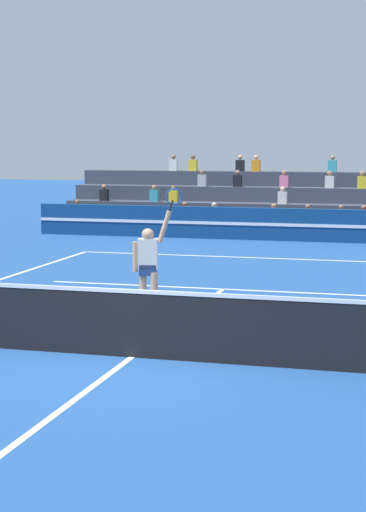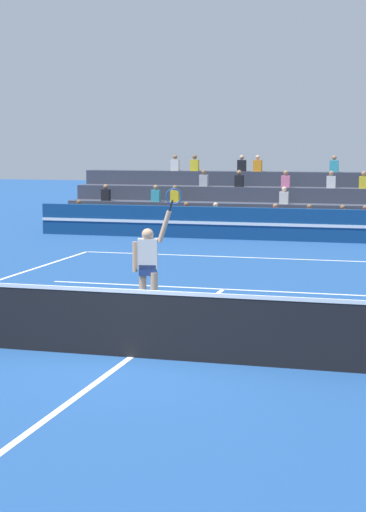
# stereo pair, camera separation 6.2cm
# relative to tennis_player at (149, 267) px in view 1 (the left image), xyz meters

# --- Properties ---
(ground_plane) EXTENTS (120.00, 120.00, 0.00)m
(ground_plane) POSITION_rel_tennis_player_xyz_m (0.60, -2.78, -0.99)
(ground_plane) COLOR navy
(court_lines) EXTENTS (11.10, 23.90, 0.01)m
(court_lines) POSITION_rel_tennis_player_xyz_m (0.60, -2.78, -0.98)
(court_lines) COLOR white
(court_lines) RESTS_ON ground
(tennis_net) EXTENTS (12.00, 0.10, 1.10)m
(tennis_net) POSITION_rel_tennis_player_xyz_m (0.60, -2.78, -0.44)
(tennis_net) COLOR black
(tennis_net) RESTS_ON ground
(sponsor_banner_wall) EXTENTS (18.00, 0.26, 1.10)m
(sponsor_banner_wall) POSITION_rel_tennis_player_xyz_m (0.60, 13.70, -0.44)
(sponsor_banner_wall) COLOR navy
(sponsor_banner_wall) RESTS_ON ground
(bleacher_stand) EXTENTS (17.59, 3.80, 2.83)m
(bleacher_stand) POSITION_rel_tennis_player_xyz_m (0.61, 16.86, -0.15)
(bleacher_stand) COLOR #383D4C
(bleacher_stand) RESTS_ON ground
(tennis_player) EXTENTS (0.94, 0.31, 2.49)m
(tennis_player) POSITION_rel_tennis_player_xyz_m (0.00, 0.00, 0.00)
(tennis_player) COLOR tan
(tennis_player) RESTS_ON ground
(tennis_ball) EXTENTS (0.07, 0.07, 0.07)m
(tennis_ball) POSITION_rel_tennis_player_xyz_m (-3.37, 1.32, -0.95)
(tennis_ball) COLOR #C6DB33
(tennis_ball) RESTS_ON ground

